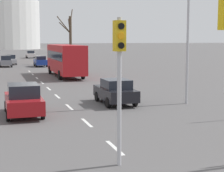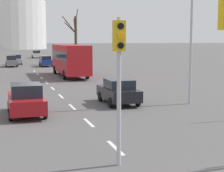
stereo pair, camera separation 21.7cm
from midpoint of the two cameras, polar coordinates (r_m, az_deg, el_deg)
lane_stripe_1 at (r=14.36m, az=-0.01°, el=-9.37°), size 0.16×2.00×0.01m
lane_stripe_2 at (r=18.56m, az=-4.20°, el=-5.59°), size 0.16×2.00×0.01m
lane_stripe_3 at (r=22.88m, az=-6.79°, el=-3.20°), size 0.16×2.00×0.01m
lane_stripe_4 at (r=27.26m, az=-8.55°, el=-1.57°), size 0.16×2.00×0.01m
lane_stripe_5 at (r=31.67m, az=-9.82°, el=-0.39°), size 0.16×2.00×0.01m
lane_stripe_6 at (r=36.10m, az=-10.78°, el=0.50°), size 0.16×2.00×0.01m
lane_stripe_7 at (r=40.55m, az=-11.53°, el=1.20°), size 0.16×2.00×0.01m
lane_stripe_8 at (r=45.01m, az=-12.13°, el=1.75°), size 0.16×2.00×0.01m
lane_stripe_9 at (r=49.47m, az=-12.62°, el=2.21°), size 0.16×2.00×0.01m
traffic_signal_centre_tall at (r=11.82m, az=0.61°, el=3.50°), size 0.36×0.34×4.77m
street_lamp_right at (r=23.88m, az=10.34°, el=10.12°), size 2.51×0.36×8.77m
sedan_near_left at (r=84.81m, az=-12.39°, el=4.76°), size 1.83×4.20×1.69m
sedan_near_right at (r=63.38m, az=-15.31°, el=3.89°), size 1.81×3.98×1.62m
sedan_mid_centre at (r=58.26m, az=-15.98°, el=3.66°), size 1.73×4.01×1.69m
sedan_far_left at (r=57.71m, az=-10.97°, el=3.74°), size 1.72×4.27×1.62m
sedan_far_right at (r=20.71m, az=-13.65°, el=-2.07°), size 1.92×4.28×1.72m
sedan_distant_centre at (r=23.73m, az=0.27°, el=-0.81°), size 1.90×4.08×1.59m
city_bus at (r=41.61m, az=-7.25°, el=4.25°), size 2.66×10.80×3.48m
bare_tree_right_near at (r=63.39m, az=-6.52°, el=7.33°), size 2.92×2.11×9.18m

